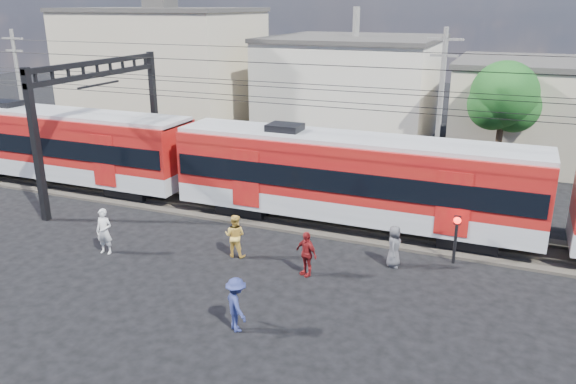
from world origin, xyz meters
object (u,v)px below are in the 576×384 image
object	(u,v)px
commuter_train	(357,177)
crossing_signal	(456,231)
pedestrian_c	(236,305)
pedestrian_a	(104,231)

from	to	relation	value
commuter_train	crossing_signal	distance (m)	5.09
commuter_train	crossing_signal	world-z (taller)	commuter_train
commuter_train	pedestrian_c	xyz separation A→B (m)	(-1.09, -9.45, -1.53)
pedestrian_c	crossing_signal	xyz separation A→B (m)	(5.62, 7.39, 0.49)
pedestrian_a	pedestrian_c	world-z (taller)	pedestrian_a
pedestrian_a	crossing_signal	world-z (taller)	crossing_signal
pedestrian_c	crossing_signal	size ratio (longest dim) A/B	0.89
pedestrian_a	commuter_train	bearing A→B (deg)	31.29
pedestrian_a	pedestrian_c	size ratio (longest dim) A/B	1.07
pedestrian_a	pedestrian_c	xyz separation A→B (m)	(7.49, -3.04, -0.06)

